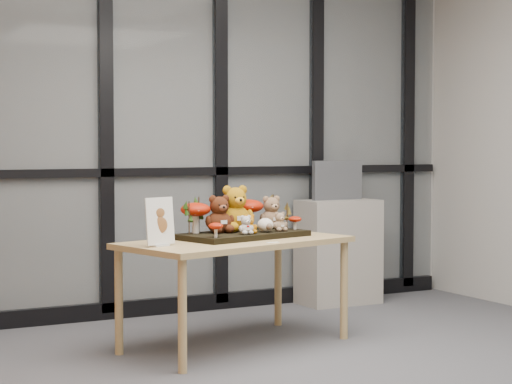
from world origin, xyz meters
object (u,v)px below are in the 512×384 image
diorama_tray (243,235)px  monitor (337,180)px  plush_cream_hedgehog (265,224)px  mushroom_front_left (216,229)px  bear_brown_medium (219,212)px  bear_beige_small (280,221)px  mushroom_front_right (295,222)px  mushroom_back_right (249,213)px  bear_small_yellow (249,223)px  mushroom_back_left (196,216)px  bear_tan_back (271,210)px  display_table (236,251)px  bear_pooh_yellow (235,206)px  bear_white_bow (246,224)px  cabinet (338,252)px

diorama_tray → monitor: size_ratio=1.88×
plush_cream_hedgehog → mushroom_front_left: bearing=-174.8°
bear_brown_medium → bear_beige_small: (0.39, -0.09, -0.06)m
mushroom_front_right → mushroom_front_left: bearing=-161.5°
mushroom_back_right → mushroom_front_right: bearing=-30.7°
mushroom_back_right → mushroom_front_right: 0.31m
bear_small_yellow → plush_cream_hedgehog: bear_small_yellow is taller
plush_cream_hedgehog → mushroom_back_left: 0.44m
monitor → mushroom_back_left: bearing=-151.6°
diorama_tray → monitor: monitor is taller
bear_beige_small → mushroom_back_right: 0.24m
bear_tan_back → mushroom_front_left: (-0.58, -0.37, -0.07)m
mushroom_back_left → mushroom_front_right: mushroom_back_left is taller
display_table → bear_pooh_yellow: 0.32m
bear_small_yellow → monitor: monitor is taller
bear_beige_small → display_table: bearing=169.9°
display_table → monitor: monitor is taller
bear_small_yellow → mushroom_back_right: 0.30m
bear_pooh_yellow → monitor: 1.59m
bear_tan_back → monitor: 1.31m
plush_cream_hedgehog → bear_tan_back: bearing=38.6°
display_table → bear_beige_small: size_ratio=11.52×
bear_tan_back → mushroom_back_left: size_ratio=1.12×
bear_brown_medium → bear_tan_back: size_ratio=1.11×
plush_cream_hedgehog → mushroom_back_right: mushroom_back_right is taller
bear_white_bow → bear_pooh_yellow: bearing=66.0°
bear_pooh_yellow → bear_white_bow: bearing=-114.0°
mushroom_front_right → bear_tan_back: bearing=122.7°
bear_small_yellow → bear_white_bow: bearing=-155.9°
mushroom_back_left → bear_white_bow: bearing=-41.8°
bear_pooh_yellow → bear_white_bow: (-0.04, -0.22, -0.10)m
mushroom_back_right → bear_small_yellow: bearing=-116.7°
plush_cream_hedgehog → bear_beige_small: bearing=-7.0°
cabinet → diorama_tray: bearing=-144.8°
plush_cream_hedgehog → cabinet: 1.59m
plush_cream_hedgehog → mushroom_back_right: (-0.00, 0.23, 0.06)m
monitor → bear_small_yellow: bearing=-141.6°
mushroom_back_right → cabinet: mushroom_back_right is taller
bear_small_yellow → mushroom_front_left: bear_small_yellow is taller
bear_pooh_yellow → bear_brown_medium: bearing=-175.0°
bear_small_yellow → mushroom_front_left: 0.31m
plush_cream_hedgehog → monitor: size_ratio=0.23×
bear_brown_medium → cabinet: 1.77m
display_table → bear_brown_medium: size_ratio=5.97×
mushroom_back_right → display_table: bearing=-131.7°
bear_pooh_yellow → plush_cream_hedgehog: bear_pooh_yellow is taller
bear_beige_small → plush_cream_hedgehog: (-0.11, -0.02, -0.02)m
diorama_tray → mushroom_front_left: size_ratio=8.35×
display_table → bear_beige_small: 0.37m
bear_beige_small → mushroom_front_right: bear_beige_small is taller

